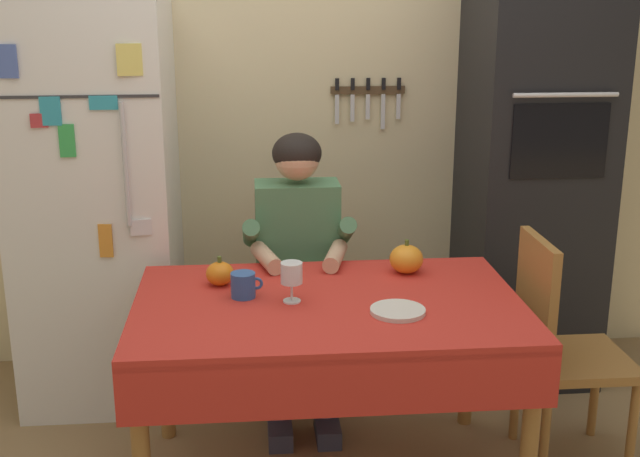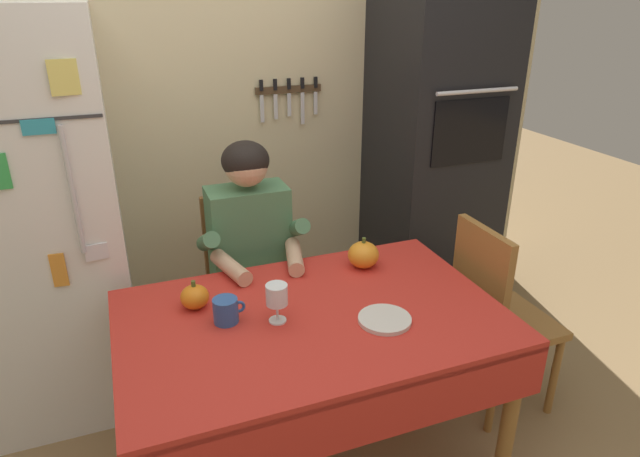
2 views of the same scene
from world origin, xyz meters
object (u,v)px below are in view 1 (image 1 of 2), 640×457
serving_tray (398,311)px  pumpkin_large (220,273)px  wine_glass (292,274)px  pumpkin_medium (406,259)px  dining_table (329,325)px  refrigerator (98,204)px  wall_oven (533,162)px  seated_person (298,253)px  coffee_mug (244,285)px  chair_behind_person (296,287)px  chair_right_side (558,342)px

serving_tray → pumpkin_large: bearing=151.3°
wine_glass → pumpkin_medium: size_ratio=1.09×
dining_table → wine_glass: bearing=168.9°
refrigerator → wall_oven: wall_oven is taller
wall_oven → wine_glass: size_ratio=14.20×
pumpkin_medium → serving_tray: pumpkin_medium is taller
seated_person → coffee_mug: 0.57m
pumpkin_large → serving_tray: size_ratio=0.59×
wine_glass → serving_tray: wine_glass is taller
refrigerator → chair_behind_person: 0.97m
chair_right_side → coffee_mug: chair_right_side is taller
wall_oven → coffee_mug: wall_oven is taller
wall_oven → wine_glass: wall_oven is taller
seated_person → serving_tray: 0.78m
refrigerator → serving_tray: refrigerator is taller
wall_oven → pumpkin_large: 1.62m
chair_right_side → refrigerator: bearing=156.9°
seated_person → pumpkin_medium: bearing=-36.4°
coffee_mug → dining_table: bearing=-16.2°
chair_behind_person → coffee_mug: size_ratio=7.91×
chair_right_side → dining_table: bearing=-174.0°
pumpkin_medium → serving_tray: bearing=-104.7°
wine_glass → pumpkin_medium: 0.55m
wine_glass → pumpkin_large: size_ratio=1.31×
dining_table → pumpkin_medium: pumpkin_medium is taller
chair_right_side → wine_glass: 1.09m
wall_oven → pumpkin_medium: wall_oven is taller
chair_behind_person → wine_glass: bearing=-94.5°
coffee_mug → wine_glass: 0.19m
pumpkin_medium → refrigerator: bearing=155.7°
seated_person → chair_right_side: (0.97, -0.51, -0.23)m
pumpkin_large → pumpkin_medium: pumpkin_medium is taller
serving_tray → seated_person: bearing=112.6°
dining_table → wine_glass: wine_glass is taller
pumpkin_large → serving_tray: bearing=-28.7°
pumpkin_medium → pumpkin_large: bearing=-174.0°
dining_table → pumpkin_large: bearing=150.1°
pumpkin_medium → wine_glass: bearing=-149.4°
chair_behind_person → serving_tray: bearing=-71.7°
refrigerator → pumpkin_large: bearing=-49.7°
seated_person → serving_tray: bearing=-67.4°
pumpkin_large → refrigerator: bearing=130.3°
chair_behind_person → chair_right_side: size_ratio=1.00×
coffee_mug → wine_glass: (0.17, -0.06, 0.06)m
chair_behind_person → wine_glass: chair_behind_person is taller
serving_tray → wine_glass: bearing=158.8°
seated_person → pumpkin_large: (-0.32, -0.38, 0.05)m
dining_table → seated_person: 0.61m
wall_oven → wine_glass: (-1.18, -0.90, -0.21)m
dining_table → pumpkin_medium: size_ratio=10.30×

